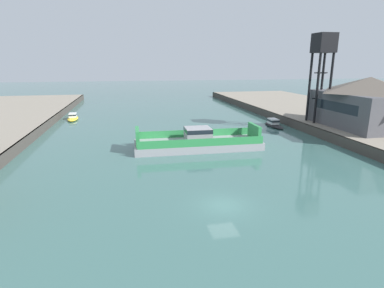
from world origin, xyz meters
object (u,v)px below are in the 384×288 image
(moored_boat_near_left, at_px, (73,117))
(crane_tower, at_px, (323,53))
(warehouse_shed, at_px, (367,102))
(chain_ferry, at_px, (198,142))
(moored_boat_mid_left, at_px, (274,124))

(moored_boat_near_left, relative_size, crane_tower, 0.46)
(moored_boat_near_left, relative_size, warehouse_shed, 0.45)
(chain_ferry, distance_m, moored_boat_near_left, 36.76)
(chain_ferry, relative_size, warehouse_shed, 1.16)
(chain_ferry, xyz_separation_m, warehouse_shed, (30.44, 2.68, 4.85))
(moored_boat_mid_left, relative_size, crane_tower, 0.44)
(moored_boat_near_left, distance_m, moored_boat_mid_left, 43.86)
(moored_boat_mid_left, height_order, crane_tower, crane_tower)
(moored_boat_near_left, bearing_deg, chain_ferry, -52.67)
(moored_boat_mid_left, xyz_separation_m, warehouse_shed, (11.93, -10.44, 5.27))
(warehouse_shed, bearing_deg, crane_tower, 134.08)
(chain_ferry, relative_size, moored_boat_near_left, 2.58)
(chain_ferry, xyz_separation_m, crane_tower, (24.83, 8.48, 13.11))
(warehouse_shed, distance_m, crane_tower, 11.54)
(moored_boat_mid_left, distance_m, warehouse_shed, 16.70)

